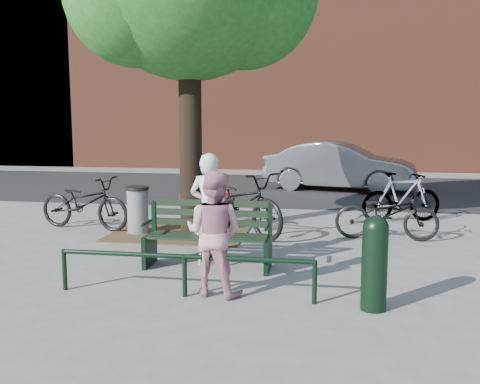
% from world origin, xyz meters
% --- Properties ---
extents(ground, '(90.00, 90.00, 0.00)m').
position_xyz_m(ground, '(0.00, 0.00, 0.00)').
color(ground, gray).
rests_on(ground, ground).
extents(dirt_pit, '(2.40, 2.00, 0.02)m').
position_xyz_m(dirt_pit, '(-1.00, 2.20, 0.01)').
color(dirt_pit, brown).
rests_on(dirt_pit, ground).
extents(road, '(40.00, 7.00, 0.01)m').
position_xyz_m(road, '(0.00, 8.50, 0.01)').
color(road, black).
rests_on(road, ground).
extents(townhouse_row, '(45.00, 4.00, 14.00)m').
position_xyz_m(townhouse_row, '(0.17, 16.00, 6.25)').
color(townhouse_row, brown).
rests_on(townhouse_row, ground).
extents(park_bench, '(1.74, 0.54, 0.97)m').
position_xyz_m(park_bench, '(-0.00, 0.08, 0.48)').
color(park_bench, black).
rests_on(park_bench, ground).
extents(guard_railing, '(3.06, 0.06, 0.51)m').
position_xyz_m(guard_railing, '(0.00, -1.20, 0.40)').
color(guard_railing, black).
rests_on(guard_railing, ground).
extents(person_left, '(0.64, 0.48, 1.59)m').
position_xyz_m(person_left, '(-0.00, 0.15, 0.80)').
color(person_left, silver).
rests_on(person_left, ground).
extents(person_right, '(0.82, 0.70, 1.47)m').
position_xyz_m(person_right, '(0.32, -1.05, 0.74)').
color(person_right, '#C28590').
rests_on(person_right, ground).
extents(bollard, '(0.28, 0.28, 1.04)m').
position_xyz_m(bollard, '(2.14, -1.28, 0.56)').
color(bollard, black).
rests_on(bollard, ground).
extents(litter_bin, '(0.42, 0.42, 0.85)m').
position_xyz_m(litter_bin, '(-1.74, 2.00, 0.43)').
color(litter_bin, gray).
rests_on(litter_bin, ground).
extents(bicycle_a, '(1.98, 1.01, 0.99)m').
position_xyz_m(bicycle_a, '(-2.86, 2.20, 0.50)').
color(bicycle_a, black).
rests_on(bicycle_a, ground).
extents(bicycle_b, '(1.66, 1.26, 1.00)m').
position_xyz_m(bicycle_b, '(-0.82, 3.49, 0.50)').
color(bicycle_b, '#52120B').
rests_on(bicycle_b, ground).
extents(bicycle_c, '(2.16, 1.96, 1.14)m').
position_xyz_m(bicycle_c, '(0.09, 2.20, 0.57)').
color(bicycle_c, black).
rests_on(bicycle_c, ground).
extents(bicycle_d, '(1.73, 1.02, 1.00)m').
position_xyz_m(bicycle_d, '(3.08, 3.86, 0.50)').
color(bicycle_d, gray).
rests_on(bicycle_d, ground).
extents(bicycle_e, '(1.75, 0.68, 0.90)m').
position_xyz_m(bicycle_e, '(2.62, 2.20, 0.45)').
color(bicycle_e, black).
rests_on(bicycle_e, ground).
extents(parked_car, '(4.42, 2.32, 1.39)m').
position_xyz_m(parked_car, '(1.95, 8.40, 0.69)').
color(parked_car, slate).
rests_on(parked_car, ground).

